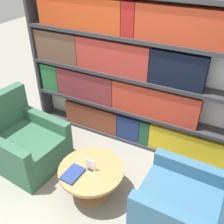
# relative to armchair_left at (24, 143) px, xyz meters

# --- Properties ---
(ground_plane) EXTENTS (14.00, 14.00, 0.00)m
(ground_plane) POSITION_rel_armchair_left_xyz_m (1.07, -0.36, -0.31)
(ground_plane) COLOR gray
(bookshelf) EXTENTS (3.19, 0.30, 2.14)m
(bookshelf) POSITION_rel_armchair_left_xyz_m (1.02, 1.13, 0.76)
(bookshelf) COLOR silver
(bookshelf) RESTS_ON ground_plane
(armchair_left) EXTENTS (1.02, 0.90, 0.96)m
(armchair_left) POSITION_rel_armchair_left_xyz_m (0.00, 0.00, 0.00)
(armchair_left) COLOR #336047
(armchair_left) RESTS_ON ground_plane
(armchair_right) EXTENTS (0.97, 0.84, 0.96)m
(armchair_right) POSITION_rel_armchair_left_xyz_m (2.25, -0.01, 0.00)
(armchair_right) COLOR #386684
(armchair_right) RESTS_ON ground_plane
(coffee_table) EXTENTS (0.76, 0.76, 0.42)m
(coffee_table) POSITION_rel_armchair_left_xyz_m (1.12, -0.09, -0.01)
(coffee_table) COLOR #AD7F4C
(coffee_table) RESTS_ON ground_plane
(table_sign) EXTENTS (0.12, 0.06, 0.14)m
(table_sign) POSITION_rel_armchair_left_xyz_m (1.12, -0.09, 0.17)
(table_sign) COLOR black
(table_sign) RESTS_ON coffee_table
(stray_book) EXTENTS (0.19, 0.28, 0.03)m
(stray_book) POSITION_rel_armchair_left_xyz_m (0.99, -0.26, 0.12)
(stray_book) COLOR navy
(stray_book) RESTS_ON coffee_table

